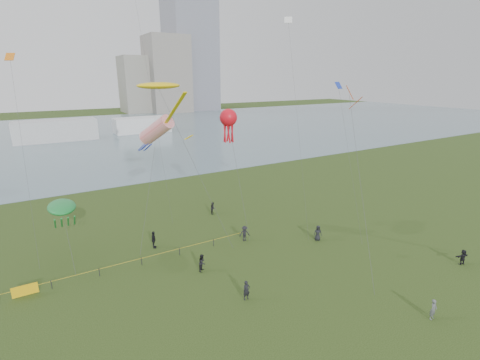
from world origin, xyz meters
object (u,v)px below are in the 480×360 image
kite_flyer (433,309)px  kite_stingray (159,86)px  fence (74,277)px  kite_octopus (228,118)px

kite_flyer → kite_stingray: kite_stingray is taller
fence → kite_stingray: size_ratio=1.37×
fence → kite_octopus: 22.92m
fence → kite_octopus: bearing=13.0°
fence → kite_octopus: (18.49, 4.28, 12.85)m
fence → kite_flyer: 30.45m
fence → kite_stingray: (11.17, 6.54, 16.50)m
kite_flyer → kite_octopus: kite_octopus is taller
kite_stingray → fence: bearing=-124.7°
kite_stingray → kite_octopus: 8.49m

